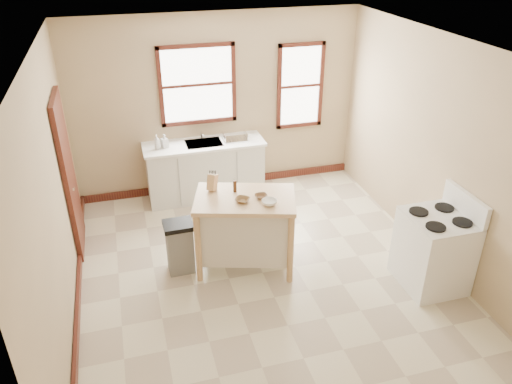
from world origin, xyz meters
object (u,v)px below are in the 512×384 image
(soap_bottle_a, at_px, (157,142))
(bowl_a, at_px, (242,200))
(bowl_c, at_px, (269,202))
(knife_block, at_px, (212,183))
(soap_bottle_b, at_px, (164,141))
(bowl_b, at_px, (261,196))
(kitchen_island, at_px, (245,232))
(trash_bin, at_px, (180,247))
(pepper_grinder, at_px, (235,186))
(dish_rack, at_px, (235,137))
(gas_stove, at_px, (435,242))

(soap_bottle_a, xyz_separation_m, bowl_a, (0.79, -2.01, -0.02))
(bowl_c, bearing_deg, knife_block, 136.56)
(soap_bottle_a, relative_size, bowl_a, 1.30)
(soap_bottle_b, height_order, bowl_b, soap_bottle_b)
(knife_block, bearing_deg, soap_bottle_b, 143.94)
(soap_bottle_b, height_order, kitchen_island, soap_bottle_b)
(soap_bottle_a, xyz_separation_m, trash_bin, (0.03, -1.81, -0.68))
(knife_block, bearing_deg, bowl_c, -2.94)
(soap_bottle_b, xyz_separation_m, pepper_grinder, (0.65, -1.78, 0.04))
(bowl_a, distance_m, bowl_c, 0.33)
(dish_rack, distance_m, bowl_a, 2.09)
(soap_bottle_a, relative_size, soap_bottle_b, 1.08)
(kitchen_island, bearing_deg, pepper_grinder, 131.84)
(pepper_grinder, bearing_deg, trash_bin, -175.00)
(soap_bottle_a, distance_m, bowl_a, 2.16)
(kitchen_island, distance_m, bowl_c, 0.62)
(gas_stove, bearing_deg, bowl_b, 154.19)
(pepper_grinder, xyz_separation_m, bowl_b, (0.27, -0.24, -0.06))
(dish_rack, distance_m, kitchen_island, 2.04)
(soap_bottle_a, distance_m, gas_stove, 4.12)
(soap_bottle_a, distance_m, kitchen_island, 2.16)
(bowl_a, xyz_separation_m, bowl_b, (0.24, 0.03, -0.00))
(bowl_b, xyz_separation_m, trash_bin, (-1.00, 0.17, -0.66))
(knife_block, relative_size, gas_stove, 0.17)
(dish_rack, distance_m, pepper_grinder, 1.84)
(pepper_grinder, bearing_deg, gas_stove, -28.11)
(bowl_c, distance_m, trash_bin, 1.29)
(dish_rack, height_order, bowl_a, bowl_a)
(kitchen_island, xyz_separation_m, bowl_b, (0.19, -0.06, 0.51))
(dish_rack, height_order, trash_bin, dish_rack)
(trash_bin, bearing_deg, soap_bottle_b, 86.40)
(kitchen_island, bearing_deg, gas_stove, -8.22)
(soap_bottle_a, height_order, bowl_b, soap_bottle_a)
(soap_bottle_b, bearing_deg, gas_stove, -67.59)
(pepper_grinder, relative_size, bowl_c, 0.82)
(soap_bottle_a, height_order, pepper_grinder, soap_bottle_a)
(soap_bottle_b, distance_m, trash_bin, 1.97)
(pepper_grinder, bearing_deg, dish_rack, 76.39)
(soap_bottle_b, bearing_deg, bowl_a, -92.89)
(pepper_grinder, relative_size, trash_bin, 0.22)
(soap_bottle_a, xyz_separation_m, knife_block, (0.51, -1.63, 0.06))
(soap_bottle_a, bearing_deg, bowl_b, -50.30)
(bowl_c, distance_m, gas_stove, 2.01)
(soap_bottle_b, xyz_separation_m, bowl_b, (0.92, -2.02, -0.02))
(bowl_a, bearing_deg, soap_bottle_b, 108.35)
(kitchen_island, bearing_deg, bowl_c, -29.47)
(bowl_b, bearing_deg, trash_bin, 170.21)
(knife_block, xyz_separation_m, bowl_b, (0.52, -0.36, -0.08))
(knife_block, relative_size, bowl_b, 1.32)
(soap_bottle_b, bearing_deg, soap_bottle_a, 177.03)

